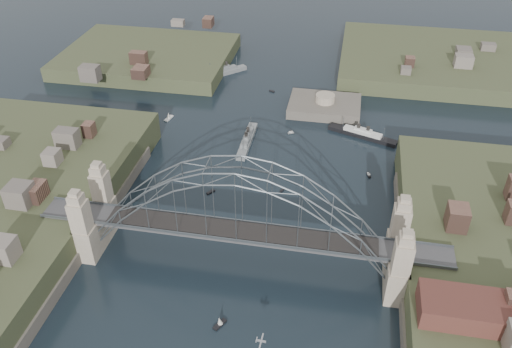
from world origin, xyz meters
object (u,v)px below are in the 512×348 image
at_px(fort_island, 324,111).
at_px(naval_cruiser_near, 247,140).
at_px(naval_cruiser_far, 224,72).
at_px(ocean_liner, 362,134).
at_px(wharf_shed, 480,311).
at_px(bridge, 239,216).

bearing_deg(fort_island, naval_cruiser_near, -130.42).
height_order(fort_island, naval_cruiser_far, naval_cruiser_far).
distance_m(naval_cruiser_near, ocean_liner, 33.40).
relative_size(fort_island, naval_cruiser_near, 1.16).
height_order(wharf_shed, ocean_liner, wharf_shed).
xyz_separation_m(bridge, naval_cruiser_near, (-7.94, 46.59, -11.44)).
xyz_separation_m(naval_cruiser_near, ocean_liner, (32.04, 9.45, -0.11)).
bearing_deg(naval_cruiser_far, wharf_shed, -56.39).
height_order(bridge, wharf_shed, bridge).
bearing_deg(fort_island, naval_cruiser_far, 151.59).
relative_size(wharf_shed, ocean_liner, 0.99).
distance_m(bridge, wharf_shed, 46.23).
bearing_deg(bridge, naval_cruiser_far, 105.63).
distance_m(fort_island, naval_cruiser_near, 30.77).
height_order(fort_island, wharf_shed, wharf_shed).
xyz_separation_m(bridge, naval_cruiser_far, (-25.21, 90.13, -11.38)).
relative_size(fort_island, naval_cruiser_far, 1.51).
xyz_separation_m(wharf_shed, naval_cruiser_far, (-69.21, 104.13, -9.06)).
bearing_deg(wharf_shed, ocean_liner, 105.86).
distance_m(bridge, ocean_liner, 62.08).
xyz_separation_m(fort_island, naval_cruiser_near, (-19.94, -23.41, 1.23)).
height_order(fort_island, ocean_liner, fort_island).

